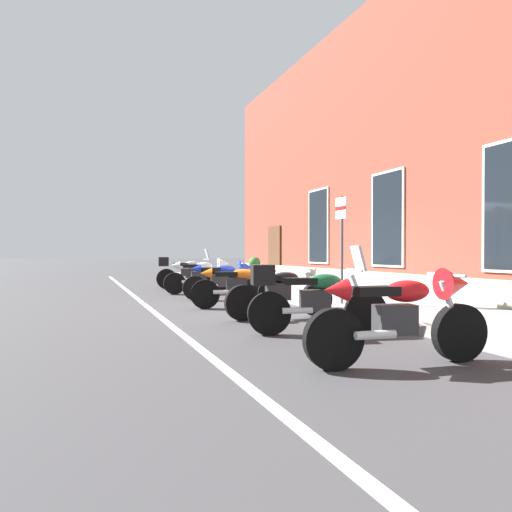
# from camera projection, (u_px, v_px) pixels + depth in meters

# --- Properties ---
(ground_plane) EXTENTS (140.00, 140.00, 0.00)m
(ground_plane) POSITION_uv_depth(u_px,v_px,m) (291.00, 304.00, 9.87)
(ground_plane) COLOR #38383A
(sidewalk) EXTENTS (26.52, 2.86, 0.16)m
(sidewalk) POSITION_uv_depth(u_px,v_px,m) (342.00, 298.00, 10.42)
(sidewalk) COLOR gray
(sidewalk) RESTS_ON ground_plane
(lane_stripe) EXTENTS (26.52, 0.12, 0.01)m
(lane_stripe) POSITION_uv_depth(u_px,v_px,m) (154.00, 312.00, 8.61)
(lane_stripe) COLOR silver
(lane_stripe) RESTS_ON ground_plane
(brick_pub_facade) EXTENTS (20.52, 6.00, 8.28)m
(brick_pub_facade) POSITION_uv_depth(u_px,v_px,m) (469.00, 152.00, 12.09)
(brick_pub_facade) COLOR brown
(brick_pub_facade) RESTS_ON ground_plane
(motorcycle_silver_touring) EXTENTS (0.68, 2.16, 1.35)m
(motorcycle_silver_touring) POSITION_uv_depth(u_px,v_px,m) (186.00, 272.00, 14.15)
(motorcycle_silver_touring) COLOR black
(motorcycle_silver_touring) RESTS_ON ground_plane
(motorcycle_white_sport) EXTENTS (0.62, 2.16, 1.06)m
(motorcycle_white_sport) POSITION_uv_depth(u_px,v_px,m) (203.00, 274.00, 12.42)
(motorcycle_white_sport) COLOR black
(motorcycle_white_sport) RESTS_ON ground_plane
(motorcycle_blue_sport) EXTENTS (0.62, 1.99, 1.02)m
(motorcycle_blue_sport) POSITION_uv_depth(u_px,v_px,m) (224.00, 278.00, 10.86)
(motorcycle_blue_sport) COLOR black
(motorcycle_blue_sport) RESTS_ON ground_plane
(motorcycle_orange_sport) EXTENTS (0.76, 2.09, 0.99)m
(motorcycle_orange_sport) POSITION_uv_depth(u_px,v_px,m) (243.00, 283.00, 9.23)
(motorcycle_orange_sport) COLOR black
(motorcycle_orange_sport) RESTS_ON ground_plane
(motorcycle_black_naked) EXTENTS (0.62, 2.15, 0.94)m
(motorcycle_black_naked) POSITION_uv_depth(u_px,v_px,m) (282.00, 293.00, 7.77)
(motorcycle_black_naked) COLOR black
(motorcycle_black_naked) RESTS_ON ground_plane
(motorcycle_green_touring) EXTENTS (0.90, 2.10, 1.34)m
(motorcycle_green_touring) POSITION_uv_depth(u_px,v_px,m) (311.00, 297.00, 6.29)
(motorcycle_green_touring) COLOR black
(motorcycle_green_touring) RESTS_ON ground_plane
(motorcycle_red_sport) EXTENTS (0.67, 2.17, 1.06)m
(motorcycle_red_sport) POSITION_uv_depth(u_px,v_px,m) (406.00, 313.00, 4.55)
(motorcycle_red_sport) COLOR black
(motorcycle_red_sport) RESTS_ON ground_plane
(parking_sign) EXTENTS (0.36, 0.07, 2.24)m
(parking_sign) POSITION_uv_depth(u_px,v_px,m) (342.00, 234.00, 8.73)
(parking_sign) COLOR #4C4C51
(parking_sign) RESTS_ON sidewalk
(barrel_planter) EXTENTS (0.63, 0.63, 0.91)m
(barrel_planter) POSITION_uv_depth(u_px,v_px,m) (255.00, 272.00, 14.22)
(barrel_planter) COLOR brown
(barrel_planter) RESTS_ON sidewalk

